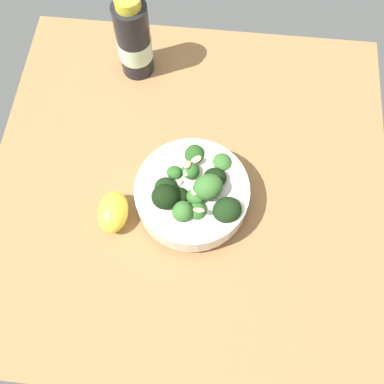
# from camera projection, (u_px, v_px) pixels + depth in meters

# --- Properties ---
(ground_plane) EXTENTS (0.66, 0.66, 0.03)m
(ground_plane) POSITION_uv_depth(u_px,v_px,m) (188.00, 186.00, 0.76)
(ground_plane) COLOR #996D42
(bowl_of_broccoli) EXTENTS (0.18, 0.18, 0.09)m
(bowl_of_broccoli) POSITION_uv_depth(u_px,v_px,m) (193.00, 193.00, 0.69)
(bowl_of_broccoli) COLOR silver
(bowl_of_broccoli) RESTS_ON ground_plane
(lemon_wedge) EXTENTS (0.05, 0.07, 0.05)m
(lemon_wedge) POSITION_uv_depth(u_px,v_px,m) (113.00, 212.00, 0.70)
(lemon_wedge) COLOR yellow
(lemon_wedge) RESTS_ON ground_plane
(bottle_tall) EXTENTS (0.06, 0.06, 0.16)m
(bottle_tall) POSITION_uv_depth(u_px,v_px,m) (134.00, 40.00, 0.77)
(bottle_tall) COLOR black
(bottle_tall) RESTS_ON ground_plane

